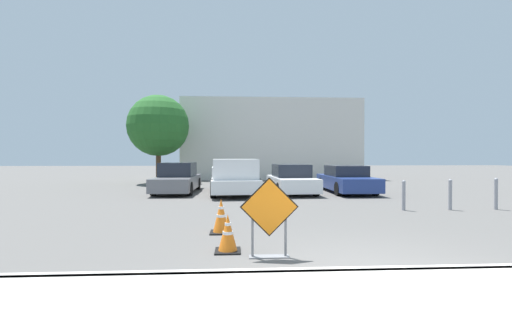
{
  "coord_description": "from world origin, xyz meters",
  "views": [
    {
      "loc": [
        -2.06,
        -4.78,
        1.75
      ],
      "look_at": [
        -1.04,
        13.06,
        1.55
      ],
      "focal_mm": 24.0,
      "sensor_mm": 36.0,
      "label": 1
    }
  ],
  "objects_px": {
    "parked_car_second": "(291,180)",
    "parked_car_nearest": "(178,179)",
    "road_closed_sign": "(269,214)",
    "bollard_second": "(450,194)",
    "traffic_cone_nearest": "(228,233)",
    "parked_car_third": "(346,180)",
    "bollard_third": "(496,193)",
    "bollard_nearest": "(404,194)",
    "pickup_truck": "(234,178)",
    "traffic_cone_second": "(221,216)"
  },
  "relations": [
    {
      "from": "pickup_truck",
      "to": "parked_car_third",
      "type": "distance_m",
      "value": 5.44
    },
    {
      "from": "bollard_second",
      "to": "bollard_third",
      "type": "relative_size",
      "value": 0.97
    },
    {
      "from": "bollard_nearest",
      "to": "bollard_second",
      "type": "bearing_deg",
      "value": 0.0
    },
    {
      "from": "parked_car_third",
      "to": "bollard_third",
      "type": "relative_size",
      "value": 4.37
    },
    {
      "from": "pickup_truck",
      "to": "parked_car_second",
      "type": "bearing_deg",
      "value": -177.18
    },
    {
      "from": "road_closed_sign",
      "to": "parked_car_nearest",
      "type": "distance_m",
      "value": 11.39
    },
    {
      "from": "traffic_cone_nearest",
      "to": "parked_car_nearest",
      "type": "distance_m",
      "value": 10.78
    },
    {
      "from": "bollard_nearest",
      "to": "bollard_second",
      "type": "xyz_separation_m",
      "value": [
        1.55,
        0.0,
        0.02
      ]
    },
    {
      "from": "traffic_cone_second",
      "to": "parked_car_nearest",
      "type": "distance_m",
      "value": 9.25
    },
    {
      "from": "road_closed_sign",
      "to": "bollard_second",
      "type": "relative_size",
      "value": 1.38
    },
    {
      "from": "parked_car_nearest",
      "to": "bollard_third",
      "type": "bearing_deg",
      "value": 152.9
    },
    {
      "from": "parked_car_third",
      "to": "bollard_second",
      "type": "relative_size",
      "value": 4.51
    },
    {
      "from": "traffic_cone_second",
      "to": "parked_car_nearest",
      "type": "height_order",
      "value": "parked_car_nearest"
    },
    {
      "from": "bollard_second",
      "to": "parked_car_third",
      "type": "bearing_deg",
      "value": 106.44
    },
    {
      "from": "parked_car_nearest",
      "to": "bollard_third",
      "type": "distance_m",
      "value": 12.81
    },
    {
      "from": "parked_car_third",
      "to": "road_closed_sign",
      "type": "bearing_deg",
      "value": 65.2
    },
    {
      "from": "pickup_truck",
      "to": "road_closed_sign",
      "type": "bearing_deg",
      "value": 90.76
    },
    {
      "from": "parked_car_second",
      "to": "bollard_nearest",
      "type": "height_order",
      "value": "parked_car_second"
    },
    {
      "from": "parked_car_second",
      "to": "bollard_third",
      "type": "bearing_deg",
      "value": 134.71
    },
    {
      "from": "road_closed_sign",
      "to": "parked_car_nearest",
      "type": "xyz_separation_m",
      "value": [
        -3.4,
        10.87,
        -0.1
      ]
    },
    {
      "from": "traffic_cone_nearest",
      "to": "traffic_cone_second",
      "type": "relative_size",
      "value": 0.88
    },
    {
      "from": "parked_car_nearest",
      "to": "bollard_nearest",
      "type": "distance_m",
      "value": 10.18
    },
    {
      "from": "parked_car_third",
      "to": "bollard_second",
      "type": "bearing_deg",
      "value": 106.16
    },
    {
      "from": "bollard_third",
      "to": "parked_car_second",
      "type": "bearing_deg",
      "value": 138.2
    },
    {
      "from": "pickup_truck",
      "to": "parked_car_third",
      "type": "xyz_separation_m",
      "value": [
        5.41,
        0.53,
        -0.13
      ]
    },
    {
      "from": "pickup_truck",
      "to": "parked_car_second",
      "type": "distance_m",
      "value": 2.71
    },
    {
      "from": "road_closed_sign",
      "to": "bollard_second",
      "type": "height_order",
      "value": "road_closed_sign"
    },
    {
      "from": "parked_car_second",
      "to": "parked_car_nearest",
      "type": "bearing_deg",
      "value": -11.11
    },
    {
      "from": "parked_car_nearest",
      "to": "parked_car_second",
      "type": "relative_size",
      "value": 1.11
    },
    {
      "from": "bollard_third",
      "to": "parked_car_nearest",
      "type": "bearing_deg",
      "value": 152.09
    },
    {
      "from": "road_closed_sign",
      "to": "traffic_cone_second",
      "type": "bearing_deg",
      "value": 114.86
    },
    {
      "from": "traffic_cone_nearest",
      "to": "parked_car_second",
      "type": "height_order",
      "value": "parked_car_second"
    },
    {
      "from": "parked_car_third",
      "to": "bollard_third",
      "type": "height_order",
      "value": "parked_car_third"
    },
    {
      "from": "parked_car_second",
      "to": "bollard_second",
      "type": "bearing_deg",
      "value": 126.0
    },
    {
      "from": "pickup_truck",
      "to": "bollard_third",
      "type": "relative_size",
      "value": 5.2
    },
    {
      "from": "bollard_second",
      "to": "traffic_cone_nearest",
      "type": "bearing_deg",
      "value": -147.94
    },
    {
      "from": "road_closed_sign",
      "to": "parked_car_third",
      "type": "bearing_deg",
      "value": 65.48
    },
    {
      "from": "pickup_truck",
      "to": "parked_car_third",
      "type": "relative_size",
      "value": 1.19
    },
    {
      "from": "pickup_truck",
      "to": "parked_car_second",
      "type": "xyz_separation_m",
      "value": [
        2.69,
        0.28,
        -0.11
      ]
    },
    {
      "from": "parked_car_nearest",
      "to": "parked_car_second",
      "type": "bearing_deg",
      "value": 173.19
    },
    {
      "from": "traffic_cone_nearest",
      "to": "parked_car_third",
      "type": "xyz_separation_m",
      "value": [
        5.46,
        9.97,
        0.27
      ]
    },
    {
      "from": "pickup_truck",
      "to": "parked_car_second",
      "type": "height_order",
      "value": "pickup_truck"
    },
    {
      "from": "parked_car_second",
      "to": "bollard_nearest",
      "type": "bearing_deg",
      "value": 114.42
    },
    {
      "from": "parked_car_third",
      "to": "bollard_nearest",
      "type": "height_order",
      "value": "parked_car_third"
    },
    {
      "from": "road_closed_sign",
      "to": "parked_car_third",
      "type": "xyz_separation_m",
      "value": [
        4.74,
        10.4,
        -0.15
      ]
    },
    {
      "from": "parked_car_nearest",
      "to": "bollard_nearest",
      "type": "bearing_deg",
      "value": 144.69
    },
    {
      "from": "traffic_cone_nearest",
      "to": "bollard_second",
      "type": "xyz_separation_m",
      "value": [
        7.09,
        4.44,
        0.2
      ]
    },
    {
      "from": "parked_car_second",
      "to": "bollard_third",
      "type": "height_order",
      "value": "parked_car_second"
    },
    {
      "from": "bollard_nearest",
      "to": "bollard_third",
      "type": "bearing_deg",
      "value": -0.0
    },
    {
      "from": "traffic_cone_second",
      "to": "parked_car_third",
      "type": "xyz_separation_m",
      "value": [
        5.65,
        8.43,
        0.22
      ]
    }
  ]
}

